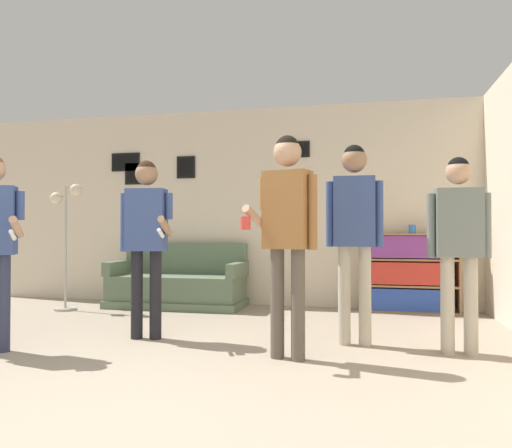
# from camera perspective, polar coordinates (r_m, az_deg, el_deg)

# --- Properties ---
(ground_plane) EXTENTS (20.00, 20.00, 0.00)m
(ground_plane) POSITION_cam_1_polar(r_m,az_deg,el_deg) (2.99, -19.82, -20.38)
(ground_plane) COLOR gray
(wall_back) EXTENTS (8.24, 0.08, 2.70)m
(wall_back) POSITION_cam_1_polar(r_m,az_deg,el_deg) (6.88, -0.04, 2.06)
(wall_back) COLOR beige
(wall_back) RESTS_ON ground_plane
(couch) EXTENTS (1.79, 0.80, 0.84)m
(couch) POSITION_cam_1_polar(r_m,az_deg,el_deg) (6.80, -8.88, -6.94)
(couch) COLOR #5B7056
(couch) RESTS_ON ground_plane
(bookshelf) EXTENTS (1.14, 0.30, 0.98)m
(bookshelf) POSITION_cam_1_polar(r_m,az_deg,el_deg) (6.52, 17.24, -5.36)
(bookshelf) COLOR olive
(bookshelf) RESTS_ON ground_plane
(floor_lamp) EXTENTS (0.44, 0.28, 1.61)m
(floor_lamp) POSITION_cam_1_polar(r_m,az_deg,el_deg) (6.82, -20.91, 0.02)
(floor_lamp) COLOR #ADA89E
(floor_lamp) RESTS_ON ground_plane
(person_player_foreground_center) EXTENTS (0.53, 0.44, 1.67)m
(person_player_foreground_center) POSITION_cam_1_polar(r_m,az_deg,el_deg) (4.78, -12.43, -0.57)
(person_player_foreground_center) COLOR black
(person_player_foreground_center) RESTS_ON ground_plane
(person_watcher_holding_cup) EXTENTS (0.57, 0.40, 1.76)m
(person_watcher_holding_cup) POSITION_cam_1_polar(r_m,az_deg,el_deg) (3.93, 3.59, 0.47)
(person_watcher_holding_cup) COLOR brown
(person_watcher_holding_cup) RESTS_ON ground_plane
(person_spectator_near_bookshelf) EXTENTS (0.50, 0.23, 1.77)m
(person_spectator_near_bookshelf) POSITION_cam_1_polar(r_m,az_deg,el_deg) (4.50, 11.18, 0.40)
(person_spectator_near_bookshelf) COLOR #B7AD99
(person_spectator_near_bookshelf) RESTS_ON ground_plane
(person_spectator_far_right) EXTENTS (0.50, 0.21, 1.61)m
(person_spectator_far_right) POSITION_cam_1_polar(r_m,az_deg,el_deg) (4.40, 22.16, -1.04)
(person_spectator_far_right) COLOR #B7AD99
(person_spectator_far_right) RESTS_ON ground_plane
(bottle_on_floor) EXTENTS (0.07, 0.07, 0.24)m
(bottle_on_floor) POSITION_cam_1_polar(r_m,az_deg,el_deg) (6.30, -13.75, -9.13)
(bottle_on_floor) COLOR black
(bottle_on_floor) RESTS_ON ground_plane
(drinking_cup) EXTENTS (0.09, 0.09, 0.11)m
(drinking_cup) POSITION_cam_1_polar(r_m,az_deg,el_deg) (6.51, 17.43, -0.55)
(drinking_cup) COLOR blue
(drinking_cup) RESTS_ON bookshelf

